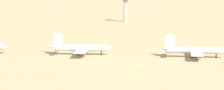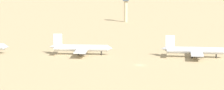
# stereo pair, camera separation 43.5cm
# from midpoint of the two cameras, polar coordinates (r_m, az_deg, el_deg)

# --- Properties ---
(ground) EXTENTS (4000.00, 4000.00, 0.00)m
(ground) POSITION_cam_midpoint_polar(r_m,az_deg,el_deg) (222.88, 3.41, -2.41)
(ground) COLOR tan
(parked_jet_white_3) EXTENTS (33.52, 28.06, 11.10)m
(parked_jet_white_3) POSITION_cam_midpoint_polar(r_m,az_deg,el_deg) (250.32, -3.74, -0.36)
(parked_jet_white_3) COLOR silver
(parked_jet_white_3) RESTS_ON ground
(parked_jet_white_4) EXTENTS (34.13, 28.81, 11.27)m
(parked_jet_white_4) POSITION_cam_midpoint_polar(r_m,az_deg,el_deg) (245.16, 9.82, -0.65)
(parked_jet_white_4) COLOR silver
(parked_jet_white_4) RESTS_ON ground
(control_tower) EXTENTS (5.20, 5.20, 23.73)m
(control_tower) POSITION_cam_midpoint_polar(r_m,az_deg,el_deg) (421.88, 1.69, 4.70)
(control_tower) COLOR #C6B793
(control_tower) RESTS_ON ground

